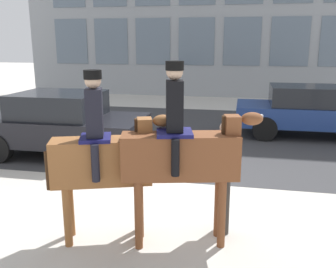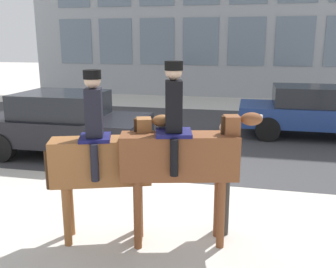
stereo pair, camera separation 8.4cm
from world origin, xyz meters
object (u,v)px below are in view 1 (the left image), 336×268
at_px(mounted_horse_lead, 103,156).
at_px(mounted_horse_companion, 182,152).
at_px(street_car_near_lane, 63,123).
at_px(street_car_far_lane, 310,110).
at_px(pedestrian_bystander, 224,168).

relative_size(mounted_horse_lead, mounted_horse_companion, 0.95).
distance_m(mounted_horse_lead, mounted_horse_companion, 1.10).
distance_m(mounted_horse_lead, street_car_near_lane, 4.58).
distance_m(mounted_horse_companion, street_car_far_lane, 7.45).
bearing_deg(pedestrian_bystander, street_car_near_lane, -55.97).
distance_m(mounted_horse_companion, street_car_near_lane, 5.20).
xyz_separation_m(mounted_horse_companion, street_car_far_lane, (2.76, 6.90, -0.55)).
bearing_deg(mounted_horse_companion, street_car_near_lane, 121.50).
height_order(mounted_horse_lead, mounted_horse_companion, mounted_horse_companion).
distance_m(street_car_near_lane, street_car_far_lane, 7.18).
bearing_deg(street_car_near_lane, street_car_far_lane, 26.79).
height_order(mounted_horse_lead, street_car_near_lane, mounted_horse_lead).
bearing_deg(mounted_horse_companion, mounted_horse_lead, 172.66).
height_order(mounted_horse_companion, pedestrian_bystander, mounted_horse_companion).
distance_m(mounted_horse_companion, pedestrian_bystander, 0.77).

